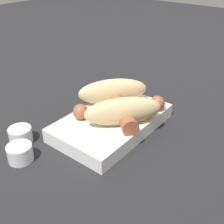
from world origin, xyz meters
name	(u,v)px	position (x,y,z in m)	size (l,w,h in m)	color
ground_plane	(112,128)	(0.00, 0.00, 0.00)	(3.00, 3.00, 0.00)	#232326
food_tray	(112,122)	(0.00, 0.00, 0.01)	(0.25, 0.15, 0.03)	white
bread_roll	(118,101)	(-0.02, 0.00, 0.06)	(0.20, 0.20, 0.06)	#DBBC84
sausage	(120,107)	(-0.02, 0.01, 0.05)	(0.16, 0.15, 0.03)	#9E5638
pickled_veggies	(146,114)	(-0.05, 0.05, 0.03)	(0.06, 0.04, 0.00)	#F99E4C
condiment_cup_near	(21,136)	(0.15, -0.11, 0.01)	(0.05, 0.05, 0.03)	white
condiment_cup_far	(20,154)	(0.18, -0.07, 0.01)	(0.05, 0.05, 0.03)	white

